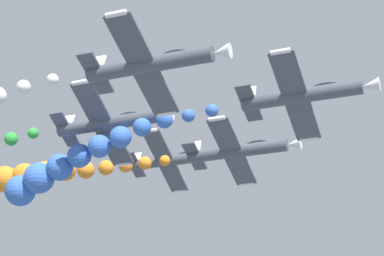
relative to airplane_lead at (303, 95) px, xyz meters
The scene contains 7 objects.
airplane_lead is the anchor object (origin of this frame).
smoke_trail_lead 20.55m from the airplane_lead, 93.31° to the right, with size 3.73×19.60×5.80m.
airplane_left_inner 12.14m from the airplane_lead, 139.94° to the right, with size 9.12×10.35×3.56m.
smoke_trail_left_inner 28.69m from the airplane_lead, 104.56° to the right, with size 5.14×19.04×2.86m.
airplane_right_inner 12.22m from the airplane_lead, 42.95° to the right, with size 9.04×10.35×3.79m.
airplane_left_outer 16.33m from the airplane_lead, 93.14° to the right, with size 8.74×10.35×4.53m.
airplane_right_outer 25.67m from the airplane_lead, 135.50° to the right, with size 8.82×10.35×4.35m.
Camera 1 is at (53.59, 19.95, 75.82)m, focal length 69.53 mm.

